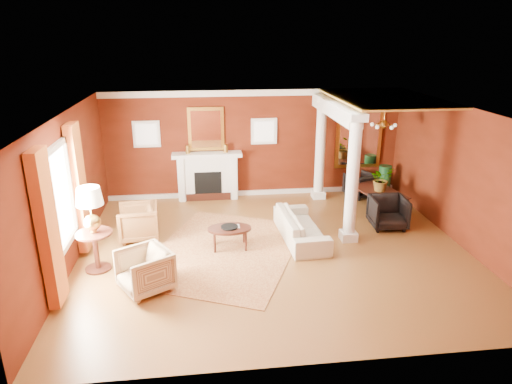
{
  "coord_description": "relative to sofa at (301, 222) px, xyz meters",
  "views": [
    {
      "loc": [
        -1.4,
        -8.51,
        4.36
      ],
      "look_at": [
        -0.33,
        0.46,
        1.15
      ],
      "focal_mm": 32.0,
      "sensor_mm": 36.0,
      "label": 1
    }
  ],
  "objects": [
    {
      "name": "green_urn",
      "position": [
        2.83,
        2.37,
        -0.04
      ],
      "size": [
        0.38,
        0.38,
        0.91
      ],
      "color": "#143E1B",
      "rests_on": "ground"
    },
    {
      "name": "room_shell",
      "position": [
        -0.67,
        -0.47,
        1.62
      ],
      "size": [
        8.04,
        7.04,
        2.92
      ],
      "color": "#5E1D0D",
      "rests_on": "ground"
    },
    {
      "name": "flank_window_right",
      "position": [
        -0.42,
        2.99,
        1.4
      ],
      "size": [
        0.7,
        0.07,
        0.7
      ],
      "color": "white",
      "rests_on": "room_shell"
    },
    {
      "name": "dining_chair_near",
      "position": [
        2.14,
        0.39,
        0.01
      ],
      "size": [
        0.84,
        0.79,
        0.81
      ],
      "primitive_type": "imported",
      "rotation": [
        0.0,
        0.0,
        -0.06
      ],
      "color": "black",
      "rests_on": "ground"
    },
    {
      "name": "left_window",
      "position": [
        -4.57,
        -1.07,
        1.02
      ],
      "size": [
        0.21,
        2.55,
        2.6
      ],
      "color": "white",
      "rests_on": "room_shell"
    },
    {
      "name": "side_table",
      "position": [
        -4.17,
        -0.87,
        0.75
      ],
      "size": [
        0.67,
        0.67,
        1.67
      ],
      "rotation": [
        0.0,
        0.0,
        0.13
      ],
      "color": "black",
      "rests_on": "ground"
    },
    {
      "name": "flank_window_left",
      "position": [
        -3.52,
        2.99,
        1.4
      ],
      "size": [
        0.7,
        0.07,
        0.7
      ],
      "color": "white",
      "rests_on": "room_shell"
    },
    {
      "name": "base_trim",
      "position": [
        -0.67,
        2.99,
        -0.34
      ],
      "size": [
        8.0,
        0.08,
        0.12
      ],
      "primitive_type": "cube",
      "color": "white",
      "rests_on": "ground"
    },
    {
      "name": "crown_trim",
      "position": [
        -0.67,
        2.99,
        2.42
      ],
      "size": [
        8.0,
        0.08,
        0.16
      ],
      "primitive_type": "cube",
      "color": "white",
      "rests_on": "room_shell"
    },
    {
      "name": "column_front",
      "position": [
        1.03,
        -0.17,
        1.03
      ],
      "size": [
        0.36,
        0.36,
        2.8
      ],
      "color": "white",
      "rests_on": "ground"
    },
    {
      "name": "dining_table",
      "position": [
        2.32,
        1.45,
        0.03
      ],
      "size": [
        0.86,
        1.63,
        0.86
      ],
      "primitive_type": "imported",
      "rotation": [
        0.0,
        0.0,
        1.79
      ],
      "color": "black",
      "rests_on": "ground"
    },
    {
      "name": "potted_plant",
      "position": [
        2.33,
        1.41,
        0.7
      ],
      "size": [
        0.72,
        0.76,
        0.48
      ],
      "primitive_type": "imported",
      "rotation": [
        0.0,
        0.0,
        0.31
      ],
      "color": "#26591E",
      "rests_on": "dining_table"
    },
    {
      "name": "amber_ceiling",
      "position": [
        2.18,
        1.28,
        2.47
      ],
      "size": [
        2.3,
        3.4,
        0.04
      ],
      "primitive_type": "cube",
      "color": "gold",
      "rests_on": "room_shell"
    },
    {
      "name": "coffee_book",
      "position": [
        -1.54,
        -0.23,
        0.18
      ],
      "size": [
        0.16,
        0.02,
        0.22
      ],
      "primitive_type": "imported",
      "rotation": [
        0.0,
        0.0,
        -0.01
      ],
      "color": "black",
      "rests_on": "coffee_table"
    },
    {
      "name": "column_back",
      "position": [
        1.03,
        2.53,
        1.03
      ],
      "size": [
        0.36,
        0.36,
        2.8
      ],
      "color": "white",
      "rests_on": "ground"
    },
    {
      "name": "coffee_table",
      "position": [
        -1.59,
        -0.25,
        0.02
      ],
      "size": [
        0.92,
        0.92,
        0.47
      ],
      "rotation": [
        0.0,
        0.0,
        0.06
      ],
      "color": "black",
      "rests_on": "ground"
    },
    {
      "name": "header_beam",
      "position": [
        1.03,
        1.43,
        2.22
      ],
      "size": [
        0.3,
        3.2,
        0.32
      ],
      "primitive_type": "cube",
      "color": "white",
      "rests_on": "column_front"
    },
    {
      "name": "fireplace",
      "position": [
        -1.97,
        2.84,
        0.25
      ],
      "size": [
        1.85,
        0.42,
        1.29
      ],
      "color": "white",
      "rests_on": "ground"
    },
    {
      "name": "rug",
      "position": [
        -1.72,
        -0.4,
        -0.39
      ],
      "size": [
        4.03,
        4.51,
        0.01
      ],
      "primitive_type": "cube",
      "rotation": [
        0.0,
        0.0,
        -0.41
      ],
      "color": "maroon",
      "rests_on": "ground"
    },
    {
      "name": "sofa",
      "position": [
        0.0,
        0.0,
        0.0
      ],
      "size": [
        0.71,
        2.07,
        0.8
      ],
      "primitive_type": "imported",
      "rotation": [
        0.0,
        0.0,
        1.63
      ],
      "color": "beige",
      "rests_on": "ground"
    },
    {
      "name": "armchair_stripe",
      "position": [
        -3.17,
        -1.73,
        0.02
      ],
      "size": [
        1.07,
        1.09,
        0.84
      ],
      "primitive_type": "imported",
      "rotation": [
        0.0,
        0.0,
        -1.03
      ],
      "color": "tan",
      "rests_on": "ground"
    },
    {
      "name": "ground",
      "position": [
        -0.67,
        -0.47,
        -0.4
      ],
      "size": [
        8.0,
        8.0,
        0.0
      ],
      "primitive_type": "plane",
      "color": "brown",
      "rests_on": "ground"
    },
    {
      "name": "overmantel_mirror",
      "position": [
        -1.97,
        2.98,
        1.5
      ],
      "size": [
        0.95,
        0.07,
        1.15
      ],
      "color": "gold",
      "rests_on": "fireplace"
    },
    {
      "name": "dining_mirror",
      "position": [
        2.23,
        2.98,
        1.15
      ],
      "size": [
        1.3,
        0.07,
        1.7
      ],
      "color": "gold",
      "rests_on": "room_shell"
    },
    {
      "name": "dining_chair_far",
      "position": [
        2.21,
        2.53,
        -0.04
      ],
      "size": [
        0.89,
        0.87,
        0.72
      ],
      "primitive_type": "imported",
      "rotation": [
        0.0,
        0.0,
        3.52
      ],
      "color": "black",
      "rests_on": "ground"
    },
    {
      "name": "armchair_leopard",
      "position": [
        -3.55,
        0.46,
        0.03
      ],
      "size": [
        0.85,
        0.9,
        0.86
      ],
      "primitive_type": "imported",
      "rotation": [
        0.0,
        0.0,
        -1.48
      ],
      "color": "black",
      "rests_on": "ground"
    },
    {
      "name": "chandelier",
      "position": [
        2.23,
        1.33,
        1.85
      ],
      "size": [
        0.6,
        0.62,
        0.75
      ],
      "color": "#AE8936",
      "rests_on": "room_shell"
    }
  ]
}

